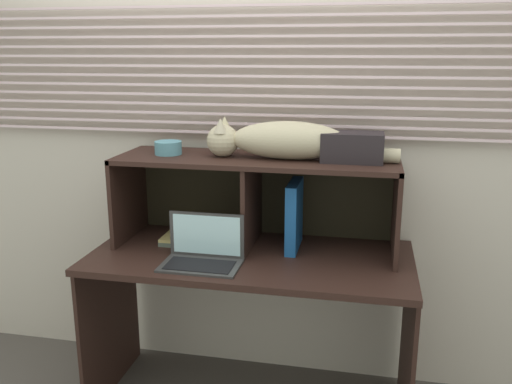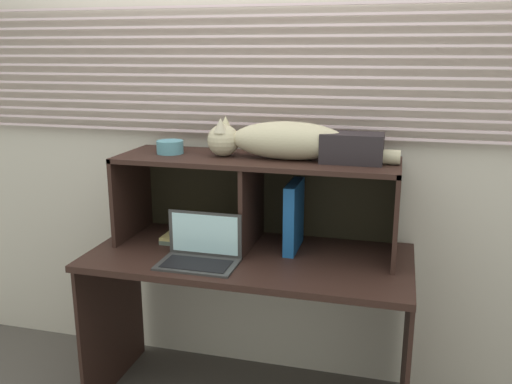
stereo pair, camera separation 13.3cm
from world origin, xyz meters
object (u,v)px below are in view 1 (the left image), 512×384
book_stack (183,236)px  small_basket (168,148)px  binder_upright (294,215)px  cat (281,141)px  laptop (203,254)px  storage_box (352,147)px

book_stack → small_basket: bearing=-175.6°
binder_upright → small_basket: 0.67m
cat → laptop: cat is taller
storage_box → small_basket: bearing=180.0°
cat → laptop: (-0.29, -0.27, -0.46)m
book_stack → cat: bearing=-0.5°
book_stack → storage_box: storage_box is taller
cat → storage_box: (0.32, 0.00, -0.02)m
laptop → small_basket: small_basket is taller
book_stack → binder_upright: bearing=-0.5°
cat → book_stack: 0.68m
small_basket → storage_box: bearing=0.0°
cat → storage_box: bearing=0.0°
book_stack → small_basket: (-0.06, -0.00, 0.44)m
cat → storage_box: 0.32m
storage_box → cat: bearing=180.0°
small_basket → laptop: bearing=-48.3°
laptop → book_stack: size_ratio=1.39×
binder_upright → book_stack: bearing=179.5°
book_stack → small_basket: 0.44m
storage_box → book_stack: bearing=179.7°
storage_box → laptop: bearing=-156.0°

